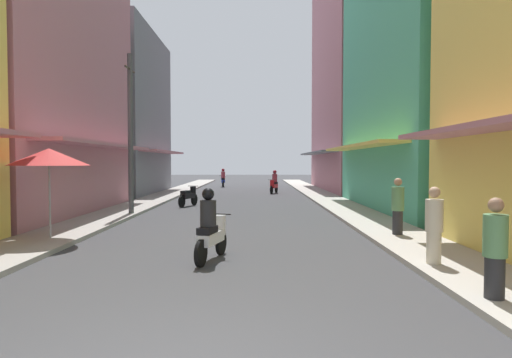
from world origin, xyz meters
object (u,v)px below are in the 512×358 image
Objects in this scene: pedestrian_far at (398,208)px; motorbike_red at (275,183)px; motorbike_black at (189,196)px; utility_pole at (131,133)px; motorbike_blue at (223,179)px; motorbike_white at (212,228)px; vendor_umbrella at (50,157)px; pedestrian_crossing at (435,228)px; pedestrian_foreground at (496,252)px.

motorbike_red is at bearing 98.54° from pedestrian_far.
motorbike_black is 0.27× the size of utility_pole.
motorbike_blue is 28.81m from motorbike_white.
motorbike_black is 11.63m from pedestrian_far.
pedestrian_far is (4.89, 2.81, 0.14)m from motorbike_white.
motorbike_red is (4.47, 8.82, 0.20)m from motorbike_black.
motorbike_white reaches higher than motorbike_black.
utility_pole reaches higher than vendor_umbrella.
utility_pole reaches higher than pedestrian_crossing.
pedestrian_crossing is (6.33, -29.53, 0.11)m from motorbike_blue.
pedestrian_far is at bearing 29.89° from motorbike_white.
motorbike_white is 5.64m from pedestrian_far.
pedestrian_crossing is 0.66× the size of vendor_umbrella.
utility_pole is (-2.08, -20.76, 2.54)m from motorbike_blue.
motorbike_blue is 8.94m from motorbike_red.
pedestrian_far is 0.27× the size of utility_pole.
motorbike_blue is 1.12× the size of pedestrian_foreground.
pedestrian_crossing is at bearing -83.97° from motorbike_red.
motorbike_white is (1.87, -28.75, 0.00)m from motorbike_blue.
pedestrian_far is at bearing -75.41° from motorbike_blue.
pedestrian_far reaches higher than motorbike_blue.
vendor_umbrella is at bearing 149.64° from pedestrian_foreground.
pedestrian_foreground is at bearing -78.75° from motorbike_blue.
pedestrian_far is (7.17, -9.16, 0.34)m from motorbike_black.
utility_pole is at bearing 133.81° from pedestrian_crossing.
motorbike_white is at bearing -150.11° from pedestrian_far.
motorbike_red is at bearing 96.03° from pedestrian_crossing.
motorbike_blue is at bearing 93.71° from motorbike_white.
pedestrian_crossing is (0.01, 2.27, 0.02)m from pedestrian_foreground.
motorbike_blue is at bearing 84.44° from vendor_umbrella.
pedestrian_far is at bearing -30.42° from utility_pole.
pedestrian_foreground is 2.27m from pedestrian_crossing.
motorbike_blue and motorbike_white have the same top height.
motorbike_blue reaches higher than motorbike_black.
vendor_umbrella reaches higher than motorbike_red.
pedestrian_far is at bearing -51.95° from motorbike_black.
motorbike_red is at bearing 64.39° from utility_pole.
motorbike_white is at bearing 145.69° from pedestrian_foreground.
utility_pole is at bearing -115.61° from motorbike_red.
motorbike_red is 0.28× the size of utility_pole.
pedestrian_crossing is 0.26× the size of utility_pole.
utility_pole is (-8.41, 8.77, 2.42)m from pedestrian_crossing.
motorbike_white is 1.08× the size of pedestrian_crossing.
motorbike_red is 1.04× the size of pedestrian_far.
pedestrian_foreground is at bearing -34.31° from motorbike_white.
motorbike_blue is 1.10× the size of pedestrian_crossing.
utility_pole reaches higher than pedestrian_far.
pedestrian_foreground is (6.32, -31.79, 0.10)m from motorbike_blue.
motorbike_blue is 1.07× the size of pedestrian_far.
motorbike_black is at bearing 117.91° from pedestrian_crossing.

